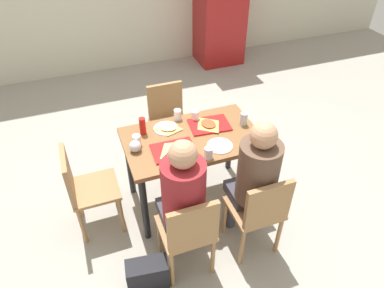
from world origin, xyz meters
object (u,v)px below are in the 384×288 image
at_px(chair_far_side, 168,117).
at_px(drink_fridge, 220,3).
at_px(pizza_slice_b, 208,124).
at_px(foil_bundle, 135,146).
at_px(chair_left_end, 84,186).
at_px(pizza_slice_c, 168,129).
at_px(plastic_cup_b, 209,153).
at_px(plastic_cup_c, 137,140).
at_px(person_in_red, 182,195).
at_px(tray_red_near, 174,150).
at_px(main_table, 192,147).
at_px(chair_near_left, 189,231).
at_px(plastic_cup_d, 195,116).
at_px(pizza_slice_a, 174,149).
at_px(handbag, 148,275).
at_px(paper_plate_center, 166,128).
at_px(person_in_brown_jacket, 255,176).
at_px(tray_red_far, 209,125).
at_px(soda_can, 244,119).
at_px(plastic_cup_a, 178,115).
at_px(condiment_bottle, 143,126).
at_px(chair_near_right, 260,210).
at_px(paper_plate_near_edge, 220,146).

bearing_deg(chair_far_side, drink_fridge, 54.40).
xyz_separation_m(pizza_slice_b, foil_bundle, (-0.70, -0.12, 0.03)).
distance_m(chair_left_end, drink_fridge, 3.81).
height_order(pizza_slice_c, plastic_cup_b, plastic_cup_b).
bearing_deg(pizza_slice_b, plastic_cup_c, -176.11).
bearing_deg(pizza_slice_b, foil_bundle, -170.45).
distance_m(person_in_red, tray_red_near, 0.49).
distance_m(main_table, chair_far_side, 0.76).
xyz_separation_m(chair_near_left, pizza_slice_b, (0.49, 0.84, 0.29)).
relative_size(pizza_slice_c, plastic_cup_d, 2.31).
bearing_deg(pizza_slice_c, chair_left_end, -168.15).
height_order(pizza_slice_a, drink_fridge, drink_fridge).
bearing_deg(handbag, paper_plate_center, 63.95).
height_order(paper_plate_center, pizza_slice_c, pizza_slice_c).
height_order(pizza_slice_b, plastic_cup_d, plastic_cup_d).
relative_size(person_in_brown_jacket, tray_red_far, 3.54).
distance_m(tray_red_near, tray_red_far, 0.48).
bearing_deg(soda_can, plastic_cup_a, 151.66).
bearing_deg(pizza_slice_a, drink_fridge, 60.16).
height_order(chair_left_end, tray_red_far, chair_left_end).
height_order(person_in_red, condiment_bottle, person_in_red).
height_order(chair_near_right, paper_plate_center, chair_near_right).
bearing_deg(plastic_cup_d, main_table, -116.89).
xyz_separation_m(main_table, chair_left_end, (-0.98, 0.00, -0.16)).
xyz_separation_m(paper_plate_center, plastic_cup_d, (0.30, 0.04, 0.05)).
height_order(tray_red_far, plastic_cup_d, plastic_cup_d).
height_order(chair_far_side, foil_bundle, foil_bundle).
xyz_separation_m(pizza_slice_b, pizza_slice_c, (-0.36, 0.07, -0.01)).
distance_m(chair_near_right, condiment_bottle, 1.22).
bearing_deg(main_table, pizza_slice_b, 27.20).
xyz_separation_m(main_table, handbag, (-0.65, -0.76, -0.53)).
bearing_deg(condiment_bottle, plastic_cup_c, -121.72).
bearing_deg(foil_bundle, person_in_red, -70.43).
relative_size(main_table, plastic_cup_a, 11.91).
bearing_deg(paper_plate_center, condiment_bottle, 180.00).
bearing_deg(chair_near_right, paper_plate_center, 116.79).
xyz_separation_m(chair_near_right, tray_red_far, (-0.09, 0.85, 0.28)).
bearing_deg(main_table, condiment_bottle, 152.83).
relative_size(condiment_bottle, foil_bundle, 1.60).
bearing_deg(tray_red_near, chair_near_left, -98.22).
height_order(chair_near_left, pizza_slice_a, chair_near_left).
relative_size(paper_plate_near_edge, plastic_cup_b, 2.20).
bearing_deg(paper_plate_center, drink_fridge, 57.55).
distance_m(main_table, tray_red_far, 0.26).
bearing_deg(tray_red_far, pizza_slice_b, -148.89).
relative_size(main_table, condiment_bottle, 7.44).
bearing_deg(chair_far_side, plastic_cup_a, -93.89).
relative_size(chair_near_left, pizza_slice_b, 3.43).
height_order(pizza_slice_b, plastic_cup_c, plastic_cup_c).
xyz_separation_m(plastic_cup_b, soda_can, (0.48, 0.33, 0.01)).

